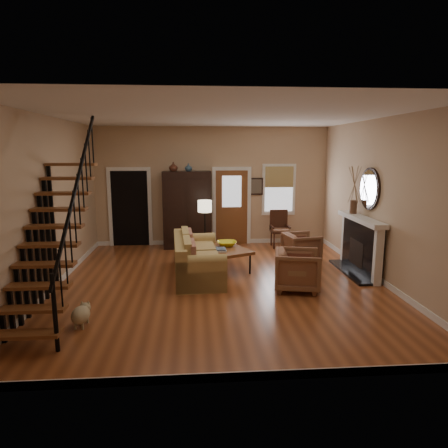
{
  "coord_description": "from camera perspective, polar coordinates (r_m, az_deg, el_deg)",
  "views": [
    {
      "loc": [
        -0.52,
        -7.71,
        2.66
      ],
      "look_at": [
        0.1,
        0.4,
        1.15
      ],
      "focal_mm": 32.0,
      "sensor_mm": 36.0,
      "label": 1
    }
  ],
  "objects": [
    {
      "name": "room",
      "position": [
        9.55,
        -3.71,
        3.54
      ],
      "size": [
        7.0,
        7.33,
        3.3
      ],
      "color": "#964C26",
      "rests_on": "ground"
    },
    {
      "name": "staircase",
      "position": [
        6.88,
        -23.48,
        0.77
      ],
      "size": [
        0.94,
        2.8,
        3.2
      ],
      "primitive_type": null,
      "color": "brown",
      "rests_on": "ground"
    },
    {
      "name": "fireplace",
      "position": [
        9.19,
        19.15,
        -2.15
      ],
      "size": [
        0.33,
        1.95,
        2.3
      ],
      "color": "black",
      "rests_on": "ground"
    },
    {
      "name": "armoire",
      "position": [
        10.98,
        -5.26,
        2.04
      ],
      "size": [
        1.3,
        0.6,
        2.1
      ],
      "primitive_type": null,
      "color": "black",
      "rests_on": "ground"
    },
    {
      "name": "vase_a",
      "position": [
        10.79,
        -7.25,
        8.12
      ],
      "size": [
        0.24,
        0.24,
        0.25
      ],
      "primitive_type": "imported",
      "color": "#4C2619",
      "rests_on": "armoire"
    },
    {
      "name": "vase_b",
      "position": [
        10.77,
        -5.1,
        8.05
      ],
      "size": [
        0.2,
        0.2,
        0.21
      ],
      "primitive_type": "imported",
      "color": "#334C60",
      "rests_on": "armoire"
    },
    {
      "name": "sofa",
      "position": [
        8.53,
        -3.79,
        -4.76
      ],
      "size": [
        1.09,
        2.28,
        0.83
      ],
      "primitive_type": null,
      "rotation": [
        0.0,
        0.0,
        0.06
      ],
      "color": "tan",
      "rests_on": "ground"
    },
    {
      "name": "coffee_table",
      "position": [
        9.05,
        0.15,
        -4.93
      ],
      "size": [
        1.24,
        1.51,
        0.5
      ],
      "primitive_type": null,
      "rotation": [
        0.0,
        0.0,
        0.43
      ],
      "color": "brown",
      "rests_on": "ground"
    },
    {
      "name": "bowl",
      "position": [
        9.12,
        0.39,
        -2.81
      ],
      "size": [
        0.45,
        0.45,
        0.11
      ],
      "primitive_type": "imported",
      "color": "yellow",
      "rests_on": "coffee_table"
    },
    {
      "name": "books",
      "position": [
        8.68,
        -0.48,
        -3.67
      ],
      "size": [
        0.24,
        0.33,
        0.06
      ],
      "primitive_type": null,
      "color": "beige",
      "rests_on": "coffee_table"
    },
    {
      "name": "armchair_left",
      "position": [
        7.85,
        10.43,
        -6.48
      ],
      "size": [
        1.01,
        0.99,
        0.78
      ],
      "primitive_type": "imported",
      "rotation": [
        0.0,
        0.0,
        1.36
      ],
      "color": "brown",
      "rests_on": "ground"
    },
    {
      "name": "armchair_right",
      "position": [
        9.77,
        11.0,
        -3.34
      ],
      "size": [
        0.9,
        0.88,
        0.71
      ],
      "primitive_type": "imported",
      "rotation": [
        0.0,
        0.0,
        1.74
      ],
      "color": "brown",
      "rests_on": "ground"
    },
    {
      "name": "floor_lamp",
      "position": [
        9.73,
        -2.74,
        -0.91
      ],
      "size": [
        0.38,
        0.38,
        1.47
      ],
      "primitive_type": null,
      "rotation": [
        0.0,
        0.0,
        -0.13
      ],
      "color": "black",
      "rests_on": "ground"
    },
    {
      "name": "side_chair",
      "position": [
        11.13,
        8.01,
        -0.72
      ],
      "size": [
        0.54,
        0.54,
        1.02
      ],
      "primitive_type": null,
      "color": "#3C1E13",
      "rests_on": "ground"
    },
    {
      "name": "dog",
      "position": [
        6.62,
        -19.79,
        -12.3
      ],
      "size": [
        0.3,
        0.47,
        0.33
      ],
      "primitive_type": null,
      "rotation": [
        0.0,
        0.0,
        -0.07
      ],
      "color": "tan",
      "rests_on": "ground"
    }
  ]
}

